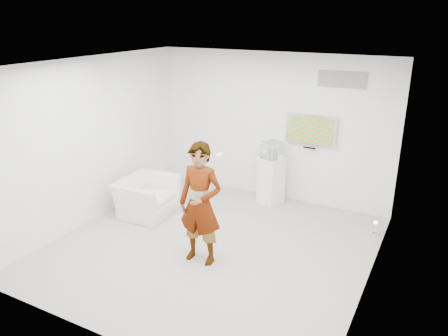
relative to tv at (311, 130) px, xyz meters
The scene contains 10 objects.
room 2.59m from the tv, 109.13° to the right, with size 5.01×5.01×3.00m.
tv is the anchor object (origin of this frame).
logo_decal 1.12m from the tv, ahead, with size 0.90×0.02×0.30m, color gray.
person 3.06m from the tv, 105.29° to the right, with size 0.70×0.46×1.93m, color silver.
armchair 3.44m from the tv, 143.38° to the right, with size 1.09×0.96×0.71m, color silver.
pedestal 1.30m from the tv, 156.41° to the right, with size 0.46×0.46×0.96m, color white.
floor_uplight 2.19m from the tv, 26.71° to the right, with size 0.16×0.16×0.25m, color white.
vitrine 0.85m from the tv, 156.41° to the right, with size 0.34×0.34×0.34m, color white.
console 0.89m from the tv, 156.41° to the right, with size 0.05×0.15×0.20m, color white.
wii_remote 2.80m from the tv, 101.33° to the right, with size 0.04×0.16×0.04m, color white.
Camera 1 is at (3.21, -5.62, 3.71)m, focal length 35.00 mm.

